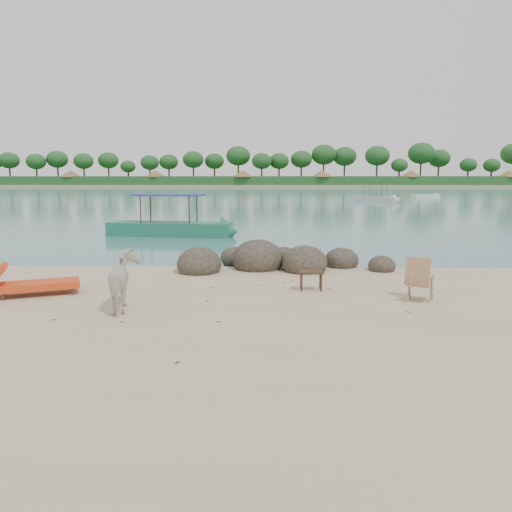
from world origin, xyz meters
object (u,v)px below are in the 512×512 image
(side_table, at_px, (311,282))
(deck_chair, at_px, (421,282))
(lounge_chair, at_px, (38,282))
(boulders, at_px, (270,262))
(boat_near, at_px, (169,201))
(cow, at_px, (125,282))

(side_table, xyz_separation_m, deck_chair, (2.37, -0.98, 0.23))
(side_table, distance_m, deck_chair, 2.57)
(side_table, xyz_separation_m, lounge_chair, (-6.46, -0.70, 0.10))
(boulders, relative_size, boat_near, 0.96)
(cow, bearing_deg, deck_chair, 172.86)
(deck_chair, bearing_deg, lounge_chair, -157.18)
(cow, distance_m, deck_chair, 6.45)
(boulders, xyz_separation_m, cow, (-2.99, -4.91, 0.38))
(side_table, height_order, deck_chair, deck_chair)
(cow, bearing_deg, boulders, -137.16)
(deck_chair, bearing_deg, cow, -146.67)
(boulders, xyz_separation_m, side_table, (1.02, -2.96, 0.01))
(lounge_chair, height_order, boat_near, boat_near)
(lounge_chair, xyz_separation_m, deck_chair, (8.83, -0.28, 0.13))
(boulders, relative_size, lounge_chair, 2.85)
(lounge_chair, relative_size, boat_near, 0.34)
(deck_chair, bearing_deg, side_table, -177.82)
(boulders, height_order, boat_near, boat_near)
(cow, xyz_separation_m, lounge_chair, (-2.45, 1.25, -0.27))
(cow, bearing_deg, side_table, -169.84)
(side_table, bearing_deg, deck_chair, -22.28)
(side_table, relative_size, boat_near, 0.09)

